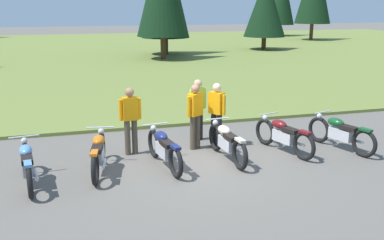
% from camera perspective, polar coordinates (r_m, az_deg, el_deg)
% --- Properties ---
extents(ground_plane, '(140.00, 140.00, 0.00)m').
position_cam_1_polar(ground_plane, '(10.12, 0.93, -5.78)').
color(ground_plane, '#605B54').
extents(grass_moorland, '(80.00, 44.00, 0.10)m').
position_cam_1_polar(grass_moorland, '(34.54, -11.32, 8.79)').
color(grass_moorland, olive).
rests_on(grass_moorland, ground).
extents(motorcycle_sky_blue, '(0.63, 2.10, 0.88)m').
position_cam_1_polar(motorcycle_sky_blue, '(9.47, -20.90, -5.46)').
color(motorcycle_sky_blue, black).
rests_on(motorcycle_sky_blue, ground).
extents(motorcycle_orange, '(0.64, 2.09, 0.88)m').
position_cam_1_polar(motorcycle_orange, '(9.70, -12.21, -4.30)').
color(motorcycle_orange, black).
rests_on(motorcycle_orange, ground).
extents(motorcycle_navy, '(0.65, 2.09, 0.88)m').
position_cam_1_polar(motorcycle_navy, '(9.81, -3.72, -3.76)').
color(motorcycle_navy, black).
rests_on(motorcycle_navy, ground).
extents(motorcycle_cream, '(0.62, 2.10, 0.88)m').
position_cam_1_polar(motorcycle_cream, '(10.29, 4.62, -2.88)').
color(motorcycle_cream, black).
rests_on(motorcycle_cream, ground).
extents(motorcycle_maroon, '(0.79, 2.05, 0.88)m').
position_cam_1_polar(motorcycle_maroon, '(11.02, 11.96, -1.95)').
color(motorcycle_maroon, black).
rests_on(motorcycle_maroon, ground).
extents(motorcycle_british_green, '(0.83, 2.04, 0.88)m').
position_cam_1_polar(motorcycle_british_green, '(11.61, 18.98, -1.60)').
color(motorcycle_british_green, black).
rests_on(motorcycle_british_green, ground).
extents(rider_near_row_end, '(0.38, 0.47, 1.67)m').
position_cam_1_polar(rider_near_row_end, '(11.10, 3.26, 1.20)').
color(rider_near_row_end, black).
rests_on(rider_near_row_end, ground).
extents(rider_with_back_turned, '(0.51, 0.34, 1.67)m').
position_cam_1_polar(rider_with_back_turned, '(11.62, 0.77, 1.85)').
color(rider_with_back_turned, black).
rests_on(rider_with_back_turned, ground).
extents(rider_in_hivis_vest, '(0.55, 0.25, 1.67)m').
position_cam_1_polar(rider_in_hivis_vest, '(10.58, -8.13, 0.38)').
color(rider_in_hivis_vest, '#4C4233').
rests_on(rider_in_hivis_vest, ground).
extents(rider_checking_bike, '(0.49, 0.37, 1.67)m').
position_cam_1_polar(rider_checking_bike, '(10.90, 0.42, 0.97)').
color(rider_checking_bike, '#4C4233').
rests_on(rider_checking_bike, ground).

